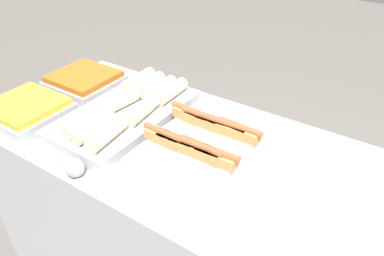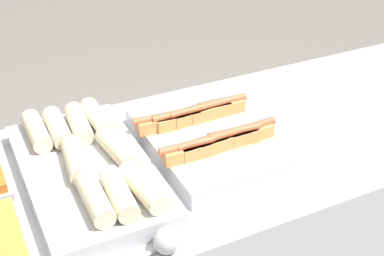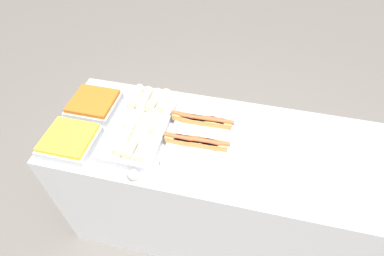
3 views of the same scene
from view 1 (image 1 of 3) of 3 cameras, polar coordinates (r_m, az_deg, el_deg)
name	(u,v)px [view 1 (image 1 of 3)]	position (r m, az deg, el deg)	size (l,w,h in m)	color
tray_hotdogs	(202,142)	(1.23, 1.59, -2.18)	(0.35, 0.45, 0.10)	#B7BABF
tray_wraps	(127,112)	(1.41, -9.81, 2.46)	(0.31, 0.56, 0.10)	#B7BABF
tray_side_front	(27,111)	(1.53, -23.89, 2.39)	(0.27, 0.26, 0.07)	#B7BABF
tray_side_back	(85,82)	(1.68, -16.05, 6.76)	(0.27, 0.26, 0.07)	#B7BABF
serving_spoon_near	(73,167)	(1.20, -17.74, -5.73)	(0.25, 0.06, 0.06)	#B2B5BA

